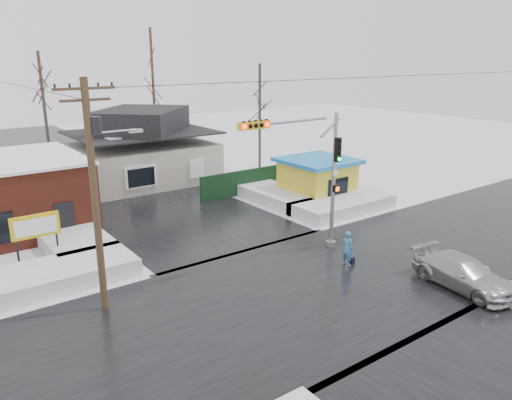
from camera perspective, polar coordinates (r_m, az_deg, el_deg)
ground at (r=22.21m, az=6.55°, el=-9.84°), size 120.00×120.00×0.00m
road_ns at (r=22.20m, az=6.55°, el=-9.82°), size 10.00×120.00×0.02m
road_ew at (r=22.20m, az=6.55°, el=-9.82°), size 120.00×10.00×0.02m
snowbank_nw at (r=23.89m, az=-22.10°, el=-8.00°), size 7.00×3.00×0.80m
snowbank_ne at (r=32.64m, az=9.88°, el=-0.56°), size 7.00×3.00×0.80m
snowbank_nside_w at (r=28.87m, az=-20.84°, el=-3.68°), size 3.00×8.00×0.80m
snowbank_nside_e at (r=34.90m, az=1.69°, el=0.79°), size 3.00×8.00×0.80m
traffic_signal at (r=24.34m, az=6.38°, el=3.86°), size 6.05×0.68×7.00m
utility_pole at (r=19.44m, az=-17.88°, el=1.71°), size 3.15×0.44×9.00m
marquee_sign at (r=25.65m, az=-23.90°, el=-2.90°), size 2.20×0.21×2.55m
house at (r=40.35m, az=-12.83°, el=5.76°), size 10.40×8.40×5.76m
kiosk at (r=34.74m, az=7.00°, el=2.41°), size 4.60×4.60×2.88m
fence at (r=36.03m, az=-0.89°, el=2.12°), size 8.00×0.12×1.80m
tree_far_left at (r=41.66m, az=-23.36°, el=12.58°), size 3.00×3.00×10.00m
tree_far_mid at (r=46.83m, az=-11.85°, el=15.76°), size 3.00×3.00×12.00m
tree_far_right at (r=43.09m, az=0.44°, el=12.89°), size 3.00×3.00×9.00m
pedestrian at (r=24.22m, az=10.42°, el=-5.48°), size 0.48×0.67×1.73m
car at (r=23.48m, az=22.60°, el=-7.75°), size 2.36×4.83×1.35m
shopping_bag at (r=24.61m, az=10.96°, el=-6.89°), size 0.30×0.18×0.35m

